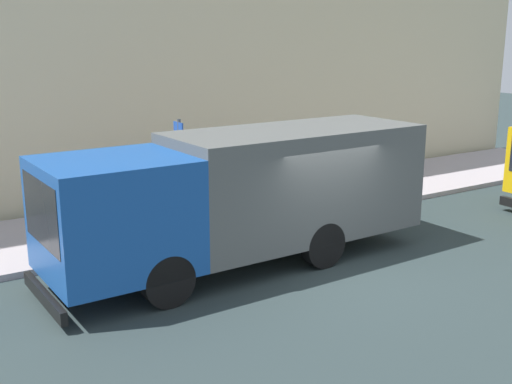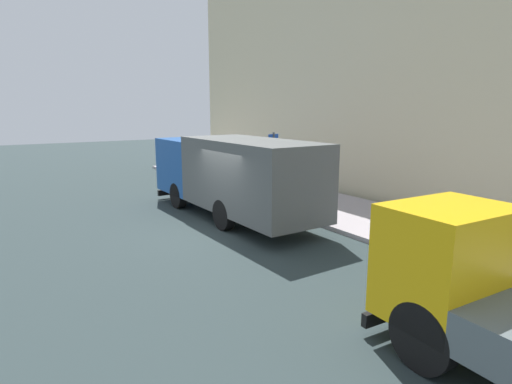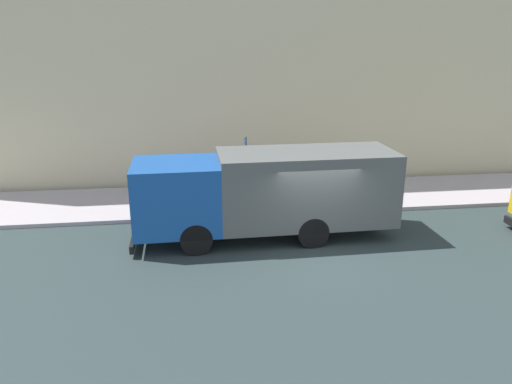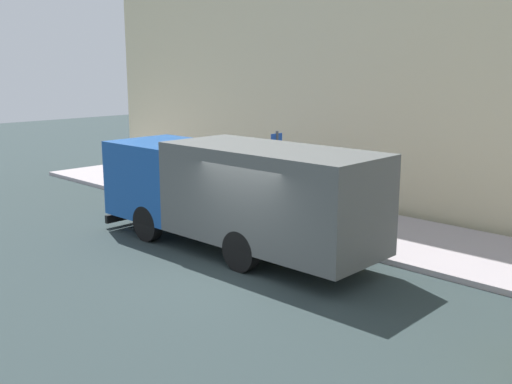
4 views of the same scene
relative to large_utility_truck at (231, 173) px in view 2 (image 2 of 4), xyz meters
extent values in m
plane|color=#2A3738|center=(-1.23, -1.39, -1.59)|extent=(80.00, 80.00, 0.00)
cube|color=#AAA0A6|center=(3.77, -1.39, -1.52)|extent=(3.99, 30.00, 0.14)
cube|color=beige|center=(6.27, -1.39, 4.49)|extent=(0.50, 30.00, 12.16)
cube|color=#184DA0|center=(-0.05, 2.85, -0.04)|extent=(2.40, 2.68, 2.11)
cube|color=black|center=(-0.08, 4.15, 0.21)|extent=(1.98, 0.10, 1.18)
cube|color=#565857|center=(0.02, -1.27, 0.06)|extent=(2.45, 5.64, 2.32)
cube|color=black|center=(-0.08, 4.23, -1.32)|extent=(2.26, 0.16, 0.24)
cylinder|color=black|center=(-1.07, 2.30, -1.10)|extent=(0.32, 0.99, 0.98)
cylinder|color=black|center=(0.98, 2.34, -1.10)|extent=(0.32, 0.99, 0.98)
cylinder|color=black|center=(-1.00, -1.29, -1.10)|extent=(0.32, 0.99, 0.98)
cylinder|color=black|center=(1.05, -1.25, -1.10)|extent=(0.32, 0.99, 0.98)
cube|color=#EBB20E|center=(-1.18, -9.04, -0.16)|extent=(2.01, 1.56, 1.80)
cube|color=black|center=(-1.14, -8.32, 0.06)|extent=(1.63, 0.14, 1.01)
cube|color=black|center=(-1.14, -8.24, -1.30)|extent=(1.87, 0.21, 0.24)
cylinder|color=black|center=(-2.01, -9.29, -1.06)|extent=(0.35, 1.08, 1.07)
cylinder|color=black|center=(-0.37, -9.37, -1.06)|extent=(0.35, 1.08, 1.07)
cylinder|color=#4F463A|center=(2.20, 0.86, -1.06)|extent=(0.30, 0.30, 0.78)
cylinder|color=tan|center=(2.20, 0.86, -0.39)|extent=(0.40, 0.40, 0.55)
sphere|color=tan|center=(2.20, 0.86, -0.01)|extent=(0.21, 0.21, 0.21)
cone|color=orange|center=(2.46, 2.71, -1.10)|extent=(0.48, 0.48, 0.69)
cylinder|color=#4C5156|center=(2.12, 0.44, -0.06)|extent=(0.08, 0.08, 2.77)
cube|color=blue|center=(2.12, 0.46, 1.07)|extent=(0.44, 0.03, 0.36)
camera|label=1|loc=(-10.75, 6.70, 3.12)|focal=44.19mm
camera|label=2|loc=(-7.07, -12.65, 2.21)|focal=29.33mm
camera|label=3|loc=(-14.64, 2.29, 4.65)|focal=34.19mm
camera|label=4|loc=(-10.27, -10.80, 3.15)|focal=41.79mm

